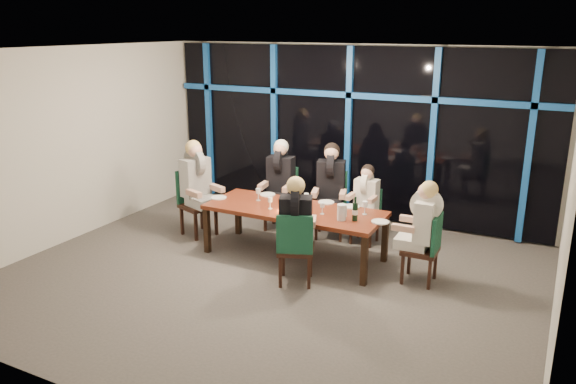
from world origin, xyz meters
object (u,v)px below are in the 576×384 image
object	(u,v)px
chair_far_right	(367,212)
water_pitcher	(342,212)
diner_far_left	(280,172)
chair_end_right	(427,245)
dining_table	(294,213)
chair_end_left	(195,199)
diner_far_mid	(331,177)
wine_bottle	(355,212)
chair_far_left	(282,194)
chair_far_mid	(331,200)
diner_far_right	(366,193)
diner_near_mid	(296,214)
diner_end_left	(197,175)
diner_end_right	(423,217)

from	to	relation	value
chair_far_right	water_pitcher	bearing A→B (deg)	-85.36
diner_far_left	chair_far_right	bearing A→B (deg)	-3.44
chair_end_right	water_pitcher	xyz separation A→B (m)	(-1.14, -0.16, 0.33)
dining_table	chair_end_left	bearing A→B (deg)	175.68
diner_far_left	diner_far_mid	bearing A→B (deg)	-5.43
chair_far_right	wine_bottle	world-z (taller)	wine_bottle
diner_far_mid	wine_bottle	world-z (taller)	diner_far_mid
chair_end_right	wine_bottle	xyz separation A→B (m)	(-0.97, -0.10, 0.34)
chair_far_left	chair_end_left	world-z (taller)	chair_end_left
chair_far_left	water_pitcher	size ratio (longest dim) A/B	4.63
dining_table	chair_far_mid	world-z (taller)	chair_far_mid
chair_end_left	diner_far_right	xyz separation A→B (m)	(2.61, 0.86, 0.23)
chair_far_right	diner_near_mid	distance (m)	1.93
chair_end_right	chair_far_right	bearing A→B (deg)	-132.59
diner_end_left	diner_end_right	bearing A→B (deg)	-72.37
diner_end_right	diner_far_mid	bearing A→B (deg)	-121.24
chair_far_right	chair_end_right	world-z (taller)	chair_end_right
diner_end_right	wine_bottle	distance (m)	0.90
diner_far_mid	diner_near_mid	xyz separation A→B (m)	(0.26, -1.77, -0.04)
chair_far_right	chair_end_left	bearing A→B (deg)	-158.59
wine_bottle	diner_near_mid	bearing A→B (deg)	-130.40
dining_table	diner_end_left	size ratio (longest dim) A/B	2.51
chair_far_left	diner_end_right	bearing A→B (deg)	-29.44
chair_far_mid	water_pitcher	bearing A→B (deg)	-77.77
diner_end_left	water_pitcher	xyz separation A→B (m)	(2.59, -0.27, -0.15)
chair_end_left	diner_near_mid	distance (m)	2.48
chair_end_right	water_pitcher	bearing A→B (deg)	-82.84
chair_far_right	diner_far_right	bearing A→B (deg)	-90.00
diner_end_left	water_pitcher	distance (m)	2.61
diner_far_left	diner_end_right	size ratio (longest dim) A/B	1.08
chair_far_right	diner_far_mid	world-z (taller)	diner_far_mid
dining_table	diner_near_mid	xyz separation A→B (m)	(0.40, -0.76, 0.28)
diner_far_right	diner_end_right	size ratio (longest dim) A/B	0.90
chair_end_right	wine_bottle	distance (m)	1.04
chair_end_left	diner_end_right	xyz separation A→B (m)	(3.74, -0.14, 0.32)
dining_table	chair_far_left	size ratio (longest dim) A/B	2.52
chair_far_right	wine_bottle	xyz separation A→B (m)	(0.23, -1.18, 0.40)
chair_end_left	water_pitcher	size ratio (longest dim) A/B	4.77
diner_far_right	chair_far_mid	bearing A→B (deg)	173.82
diner_far_right	chair_end_right	bearing A→B (deg)	-37.82
chair_far_mid	diner_far_mid	size ratio (longest dim) A/B	1.03
chair_far_mid	diner_far_left	size ratio (longest dim) A/B	1.04
dining_table	diner_end_left	xyz separation A→B (m)	(-1.79, 0.11, 0.33)
chair_end_left	wine_bottle	size ratio (longest dim) A/B	3.18
wine_bottle	dining_table	bearing A→B (deg)	173.93
diner_near_mid	diner_end_right	bearing A→B (deg)	-173.92
chair_end_right	diner_end_right	distance (m)	0.39
chair_far_mid	chair_end_left	distance (m)	2.21
dining_table	chair_far_mid	size ratio (longest dim) A/B	2.49
chair_far_right	chair_end_right	distance (m)	1.61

